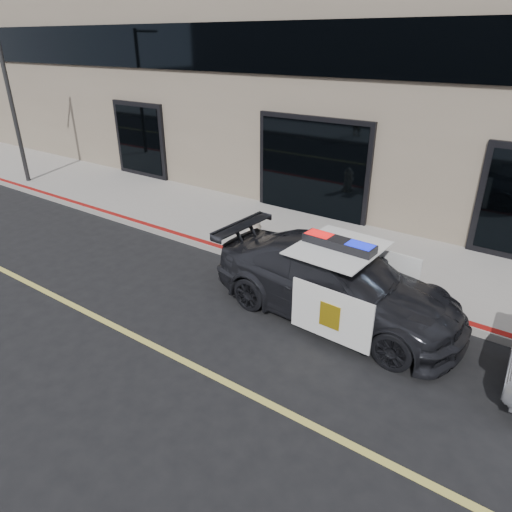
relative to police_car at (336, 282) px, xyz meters
The scene contains 5 objects.
ground 3.34m from the police_car, 125.77° to the right, with size 120.00×120.00×0.00m, color black.
sidewalk_n 3.28m from the police_car, 126.35° to the left, with size 60.00×3.50×0.15m, color gray.
police_car is the anchor object (origin of this frame).
fire_hydrant 3.31m from the police_car, 152.50° to the left, with size 0.36×0.50×0.79m.
street_light 13.02m from the police_car, behind, with size 0.14×1.26×4.96m.
Camera 1 is at (4.95, -4.17, 4.72)m, focal length 32.00 mm.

